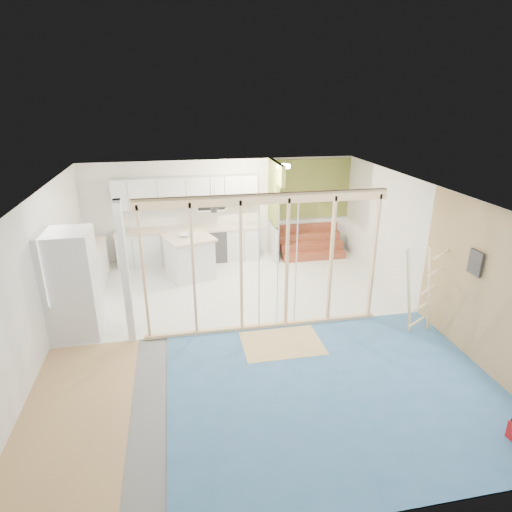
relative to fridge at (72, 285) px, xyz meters
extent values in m
cube|color=slate|center=(3.09, -0.45, -0.99)|extent=(7.00, 8.00, 0.01)
cube|color=white|center=(3.09, -0.45, 1.61)|extent=(7.00, 8.00, 0.01)
cube|color=white|center=(3.09, 3.55, 0.31)|extent=(7.00, 0.01, 2.60)
cube|color=white|center=(3.09, -4.45, 0.31)|extent=(7.00, 0.01, 2.60)
cube|color=white|center=(-0.41, -0.45, 0.31)|extent=(0.01, 8.00, 2.60)
cube|color=white|center=(6.59, -0.45, 0.31)|extent=(0.01, 8.00, 2.60)
cube|color=silver|center=(3.09, 1.55, -0.98)|extent=(7.00, 4.00, 0.02)
cube|color=teal|center=(4.09, -2.45, -0.98)|extent=(5.00, 4.00, 0.02)
cube|color=tan|center=(0.34, -2.45, -0.98)|extent=(1.50, 4.00, 0.02)
cube|color=#D8B677|center=(3.59, -1.05, -0.98)|extent=(1.40, 1.00, 0.01)
cube|color=#E4BB8B|center=(3.39, -0.45, 1.51)|extent=(4.40, 0.09, 0.18)
cube|color=#E4BB8B|center=(3.39, -0.45, -0.94)|extent=(4.40, 0.09, 0.06)
cube|color=silver|center=(0.99, -0.45, 0.31)|extent=(0.12, 0.14, 2.60)
cube|color=#E4BB8B|center=(1.29, -0.45, 0.31)|extent=(0.04, 0.09, 2.40)
cube|color=#E4BB8B|center=(2.13, -0.45, 0.31)|extent=(0.04, 0.09, 2.40)
cube|color=#E4BB8B|center=(2.97, -0.45, 0.31)|extent=(0.04, 0.09, 2.40)
cube|color=#E4BB8B|center=(3.81, -0.45, 0.31)|extent=(0.04, 0.09, 2.40)
cube|color=#E4BB8B|center=(4.65, -0.45, 0.31)|extent=(0.04, 0.09, 2.40)
cube|color=#E4BB8B|center=(5.49, -0.45, 0.31)|extent=(0.04, 0.09, 2.40)
cylinder|color=silver|center=(3.29, -0.48, 0.23)|extent=(0.02, 0.02, 2.35)
cylinder|color=silver|center=(3.99, -0.43, 0.23)|extent=(0.02, 0.02, 2.35)
cylinder|color=silver|center=(3.64, -0.45, 0.23)|extent=(0.02, 0.02, 2.35)
cube|color=silver|center=(2.19, 3.25, -0.55)|extent=(3.60, 0.60, 0.88)
cube|color=#BCA893|center=(2.19, 3.25, -0.09)|extent=(3.66, 0.64, 0.05)
cube|color=silver|center=(-0.11, 2.15, -0.55)|extent=(0.60, 1.60, 0.88)
cube|color=#BCA893|center=(-0.11, 2.15, -0.09)|extent=(0.64, 1.64, 0.05)
cube|color=silver|center=(2.19, 3.37, 0.86)|extent=(3.60, 0.34, 0.75)
cube|color=white|center=(2.79, 3.33, 0.56)|extent=(0.72, 0.38, 0.36)
cube|color=black|center=(2.79, 3.14, 0.56)|extent=(0.68, 0.02, 0.30)
cube|color=olive|center=(4.39, 3.10, 0.81)|extent=(0.10, 0.90, 1.60)
cube|color=silver|center=(4.39, 3.10, -0.54)|extent=(0.10, 0.90, 0.90)
cube|color=olive|center=(4.39, 2.40, 1.36)|extent=(0.10, 0.50, 0.50)
cube|color=olive|center=(5.49, 3.52, 0.76)|extent=(2.20, 0.04, 1.60)
cube|color=silver|center=(5.49, 3.52, -0.54)|extent=(2.20, 0.04, 0.90)
cube|color=brown|center=(5.44, 2.75, -0.89)|extent=(1.70, 0.26, 0.20)
cube|color=brown|center=(5.44, 3.01, -0.69)|extent=(1.70, 0.26, 0.20)
cube|color=brown|center=(5.44, 3.27, -0.49)|extent=(1.70, 0.26, 0.20)
cube|color=brown|center=(5.44, 3.53, -0.29)|extent=(1.70, 0.26, 0.20)
torus|color=black|center=(2.79, 1.45, 1.06)|extent=(0.52, 0.52, 0.02)
cylinder|color=black|center=(2.64, 1.45, 1.31)|extent=(0.01, 0.01, 0.50)
cylinder|color=black|center=(2.94, 1.45, 1.31)|extent=(0.01, 0.01, 0.50)
cylinder|color=#37373C|center=(2.69, 1.35, 0.91)|extent=(0.14, 0.14, 0.14)
cylinder|color=#37373C|center=(2.91, 1.55, 0.93)|extent=(0.12, 0.12, 0.12)
cube|color=tan|center=(6.57, -2.45, 0.31)|extent=(0.02, 4.00, 2.60)
cube|color=#37373C|center=(6.52, -1.85, 0.66)|extent=(0.04, 0.30, 0.40)
cylinder|color=#FFEABF|center=(4.49, 2.55, 1.55)|extent=(0.32, 0.32, 0.08)
cube|color=silver|center=(-0.01, 0.00, 0.00)|extent=(0.87, 0.83, 1.99)
cube|color=#37373C|center=(0.41, 0.00, 0.00)|extent=(0.02, 0.80, 1.95)
cube|color=white|center=(2.15, 2.25, -0.52)|extent=(1.19, 1.19, 0.95)
cube|color=#BCA893|center=(2.15, 2.25, 0.01)|extent=(1.33, 1.33, 0.06)
imported|color=silver|center=(2.09, 2.27, 0.06)|extent=(0.30, 0.30, 0.06)
imported|color=silver|center=(0.59, 3.19, 0.10)|extent=(0.14, 0.14, 0.32)
imported|color=silver|center=(3.79, 3.20, 0.03)|extent=(0.11, 0.11, 0.18)
cube|color=#D8BF84|center=(5.86, -1.16, -0.13)|extent=(0.39, 0.18, 1.70)
cube|color=#D8BF84|center=(6.24, -1.16, -0.13)|extent=(0.39, 0.18, 1.70)
cube|color=#D8BF84|center=(6.10, -1.16, -0.76)|extent=(0.40, 0.18, 0.11)
cube|color=#D8BF84|center=(6.17, -1.16, -0.43)|extent=(0.40, 0.18, 0.11)
cube|color=#D8BF84|center=(6.24, -1.16, -0.10)|extent=(0.40, 0.18, 0.11)
cube|color=#D8BF84|center=(6.31, -1.16, 0.22)|extent=(0.40, 0.18, 0.11)
cube|color=#D8BF84|center=(6.37, -1.16, 0.55)|extent=(0.40, 0.18, 0.11)
camera|label=1|loc=(1.90, -7.36, 3.18)|focal=30.00mm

